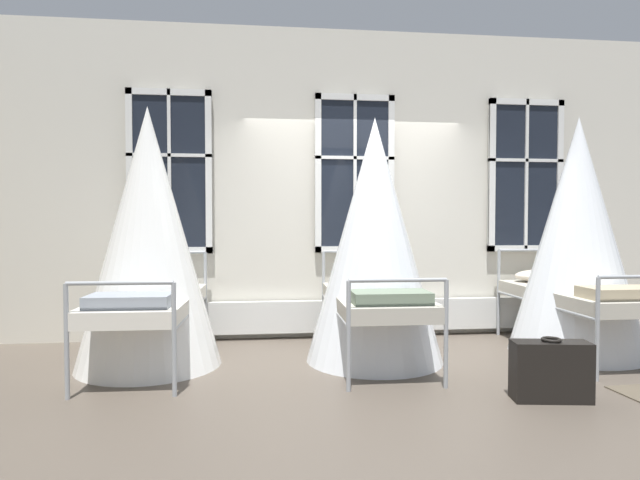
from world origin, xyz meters
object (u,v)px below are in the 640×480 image
at_px(cot_first, 149,241).
at_px(suitcase_dark, 551,371).
at_px(cot_third, 577,239).
at_px(cot_second, 374,243).

bearing_deg(cot_first, suitcase_dark, -111.28).
xyz_separation_m(cot_first, suitcase_dark, (3.15, -1.32, -0.93)).
relative_size(cot_first, cot_third, 1.00).
height_order(cot_first, suitcase_dark, cot_first).
bearing_deg(cot_second, cot_third, -88.39).
bearing_deg(suitcase_dark, cot_first, 165.60).
distance_m(cot_third, suitcase_dark, 1.91).
height_order(cot_third, suitcase_dark, cot_third).
distance_m(cot_first, cot_third, 4.19).
distance_m(cot_first, cot_second, 2.10).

